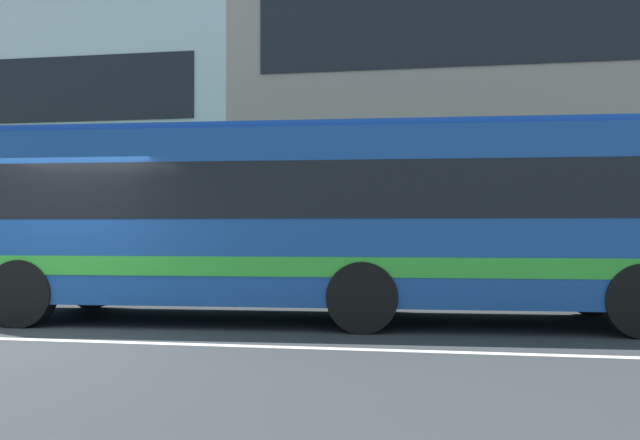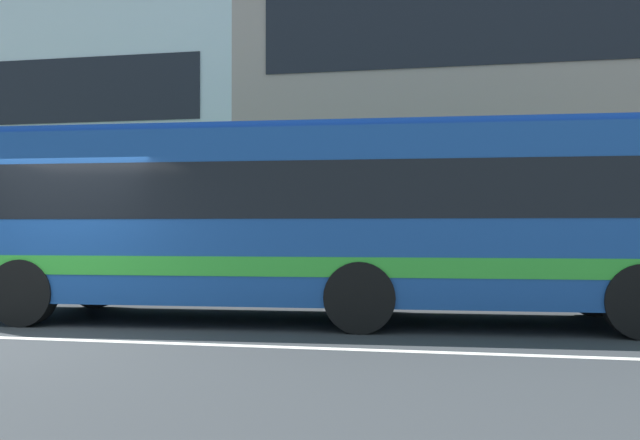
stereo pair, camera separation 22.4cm
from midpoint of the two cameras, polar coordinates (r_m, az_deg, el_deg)
name	(u,v)px [view 2 (the right image)]	position (r m, az deg, el deg)	size (l,w,h in m)	color
ground_plane	(26,339)	(9.75, -23.14, -9.29)	(160.00, 160.00, 0.00)	#2E3134
lane_centre_line	(26,338)	(9.75, -23.14, -9.27)	(60.00, 0.16, 0.01)	silver
hedge_row_far	(195,276)	(15.21, -10.17, -4.76)	(22.25, 1.10, 0.77)	#2A682D
transit_bus	(324,215)	(10.58, 0.94, 0.40)	(10.89, 3.13, 3.02)	#194791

